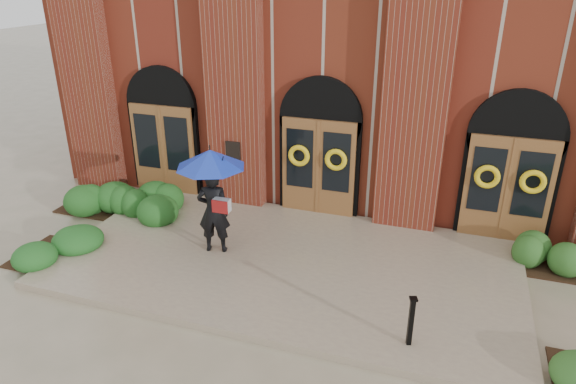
% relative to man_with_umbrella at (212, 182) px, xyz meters
% --- Properties ---
extents(ground, '(90.00, 90.00, 0.00)m').
position_rel_man_with_umbrella_xyz_m(ground, '(1.64, -0.03, -1.84)').
color(ground, gray).
rests_on(ground, ground).
extents(landing, '(10.00, 5.30, 0.15)m').
position_rel_man_with_umbrella_xyz_m(landing, '(1.64, 0.12, -1.76)').
color(landing, gray).
rests_on(landing, ground).
extents(church_building, '(16.20, 12.53, 7.00)m').
position_rel_man_with_umbrella_xyz_m(church_building, '(1.64, 8.76, 1.66)').
color(church_building, '#5F2414').
rests_on(church_building, ground).
extents(man_with_umbrella, '(1.85, 1.85, 2.41)m').
position_rel_man_with_umbrella_xyz_m(man_with_umbrella, '(0.00, 0.00, 0.00)').
color(man_with_umbrella, black).
rests_on(man_with_umbrella, landing).
extents(metal_post, '(0.16, 0.16, 0.94)m').
position_rel_man_with_umbrella_xyz_m(metal_post, '(4.54, -1.85, -1.19)').
color(metal_post, black).
rests_on(metal_post, landing).
extents(hedge_wall_left, '(2.99, 1.19, 0.77)m').
position_rel_man_with_umbrella_xyz_m(hedge_wall_left, '(-3.56, 1.32, -1.45)').
color(hedge_wall_left, '#1C4D19').
rests_on(hedge_wall_left, ground).
extents(hedge_front_left, '(1.54, 1.32, 0.54)m').
position_rel_man_with_umbrella_xyz_m(hedge_front_left, '(-3.46, -1.24, -1.57)').
color(hedge_front_left, '#1C511B').
rests_on(hedge_front_left, ground).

